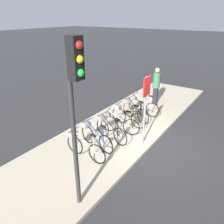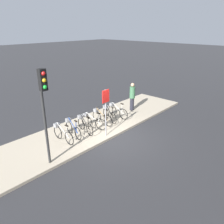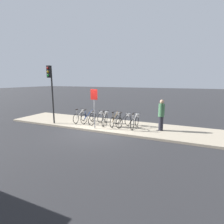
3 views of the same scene
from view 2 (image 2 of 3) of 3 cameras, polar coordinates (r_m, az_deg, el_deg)
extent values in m
plane|color=#2D2D30|center=(10.85, 0.20, -6.87)|extent=(120.00, 120.00, 0.00)
cube|color=#B7A88E|center=(11.81, -5.40, -4.15)|extent=(13.74, 3.11, 0.12)
torus|color=black|center=(10.10, -11.12, -6.78)|extent=(0.04, 0.64, 0.64)
torus|color=black|center=(10.76, -13.93, -5.18)|extent=(0.04, 0.64, 0.64)
cylinder|color=beige|center=(10.31, -12.69, -4.69)|extent=(0.04, 0.90, 0.54)
cylinder|color=beige|center=(10.06, -11.65, -5.10)|extent=(0.03, 0.03, 0.58)
cube|color=black|center=(9.93, -11.78, -3.51)|extent=(0.07, 0.20, 0.04)
cylinder|color=#262626|center=(10.53, -14.19, -2.53)|extent=(0.46, 0.03, 0.02)
cube|color=gray|center=(10.64, -14.25, -3.34)|extent=(0.24, 0.20, 0.18)
torus|color=black|center=(10.47, -8.92, -5.56)|extent=(0.15, 0.64, 0.64)
torus|color=black|center=(11.18, -11.11, -3.88)|extent=(0.15, 0.64, 0.64)
cylinder|color=navy|center=(10.71, -10.15, -3.45)|extent=(0.19, 0.89, 0.54)
cylinder|color=navy|center=(10.44, -9.34, -3.90)|extent=(0.04, 0.04, 0.58)
cube|color=black|center=(10.31, -9.44, -2.36)|extent=(0.10, 0.21, 0.04)
cylinder|color=#262626|center=(10.96, -11.32, -1.30)|extent=(0.46, 0.10, 0.02)
cube|color=gray|center=(11.07, -11.36, -2.09)|extent=(0.27, 0.24, 0.18)
torus|color=black|center=(10.76, -5.85, -4.61)|extent=(0.17, 0.64, 0.64)
torus|color=black|center=(11.46, -8.07, -3.01)|extent=(0.17, 0.64, 0.64)
cylinder|color=black|center=(11.00, -7.05, -2.57)|extent=(0.21, 0.88, 0.54)
cylinder|color=black|center=(10.74, -6.23, -2.99)|extent=(0.04, 0.04, 0.58)
cube|color=black|center=(10.61, -6.30, -1.48)|extent=(0.11, 0.21, 0.04)
cylinder|color=#262626|center=(11.25, -8.21, -0.48)|extent=(0.46, 0.12, 0.02)
cube|color=gray|center=(11.36, -8.28, -1.25)|extent=(0.28, 0.24, 0.18)
torus|color=black|center=(11.27, -2.95, -3.25)|extent=(0.19, 0.63, 0.64)
torus|color=black|center=(11.72, -6.63, -2.36)|extent=(0.19, 0.63, 0.64)
cylinder|color=beige|center=(11.39, -4.87, -1.62)|extent=(0.24, 0.88, 0.54)
cylinder|color=beige|center=(11.21, -3.51, -1.79)|extent=(0.04, 0.04, 0.58)
cube|color=black|center=(11.09, -3.54, -0.33)|extent=(0.12, 0.21, 0.04)
cylinder|color=#262626|center=(11.51, -6.74, 0.12)|extent=(0.45, 0.13, 0.02)
cube|color=gray|center=(11.61, -6.90, -0.67)|extent=(0.28, 0.25, 0.18)
torus|color=black|center=(11.68, -1.01, -2.30)|extent=(0.04, 0.64, 0.64)
torus|color=black|center=(12.26, -3.99, -1.16)|extent=(0.04, 0.64, 0.64)
cylinder|color=olive|center=(11.86, -2.56, -0.57)|extent=(0.03, 0.90, 0.54)
cylinder|color=olive|center=(11.65, -1.45, -0.84)|extent=(0.03, 0.03, 0.58)
cube|color=black|center=(11.53, -1.47, 0.58)|extent=(0.07, 0.20, 0.04)
cylinder|color=#262626|center=(12.06, -4.06, 1.23)|extent=(0.46, 0.03, 0.02)
cube|color=gray|center=(12.15, -4.20, 0.48)|extent=(0.24, 0.20, 0.18)
torus|color=black|center=(12.00, 0.38, -1.62)|extent=(0.23, 0.62, 0.64)
torus|color=black|center=(12.71, -1.60, -0.26)|extent=(0.23, 0.62, 0.64)
cylinder|color=black|center=(12.26, -0.64, 0.19)|extent=(0.31, 0.86, 0.54)
cylinder|color=black|center=(11.99, 0.09, -0.16)|extent=(0.04, 0.04, 0.58)
cube|color=black|center=(11.87, 0.09, 1.22)|extent=(0.13, 0.21, 0.04)
cylinder|color=#262626|center=(12.52, -1.62, 2.06)|extent=(0.44, 0.17, 0.02)
cube|color=gray|center=(12.62, -1.72, 1.35)|extent=(0.29, 0.26, 0.18)
torus|color=black|center=(12.56, 3.01, -0.56)|extent=(0.05, 0.64, 0.64)
torus|color=black|center=(13.11, 0.12, 0.45)|extent=(0.05, 0.64, 0.64)
cylinder|color=beige|center=(12.74, 1.54, 1.04)|extent=(0.06, 0.90, 0.54)
cylinder|color=beige|center=(12.53, 2.62, 0.81)|extent=(0.03, 0.03, 0.58)
cube|color=black|center=(12.42, 2.64, 2.14)|extent=(0.08, 0.20, 0.04)
cylinder|color=#262626|center=(12.92, 0.12, 2.71)|extent=(0.46, 0.04, 0.02)
cube|color=gray|center=(13.02, -0.04, 2.00)|extent=(0.25, 0.21, 0.18)
cylinder|color=#23232D|center=(13.98, 5.23, 2.11)|extent=(0.26, 0.26, 0.81)
cylinder|color=#3F724C|center=(13.74, 5.34, 5.13)|extent=(0.34, 0.34, 0.72)
sphere|color=tan|center=(13.61, 5.41, 7.07)|extent=(0.24, 0.24, 0.24)
cylinder|color=#2D2D2D|center=(8.36, -17.18, -1.81)|extent=(0.10, 0.10, 3.75)
cube|color=black|center=(7.76, -17.70, 8.03)|extent=(0.24, 0.20, 0.75)
sphere|color=red|center=(7.62, -17.50, 9.57)|extent=(0.14, 0.14, 0.14)
sphere|color=gold|center=(7.67, -17.31, 7.89)|extent=(0.14, 0.14, 0.14)
sphere|color=green|center=(7.73, -17.12, 6.24)|extent=(0.14, 0.14, 0.14)
cylinder|color=#99999E|center=(10.37, -1.67, -0.41)|extent=(0.06, 0.06, 2.34)
cube|color=red|center=(10.06, -1.64, 4.15)|extent=(0.44, 0.03, 0.60)
camera|label=1|loc=(4.19, -32.30, 4.39)|focal=35.00mm
camera|label=3|loc=(12.30, 51.26, 3.15)|focal=28.00mm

